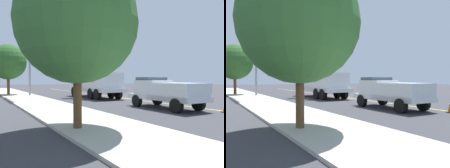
# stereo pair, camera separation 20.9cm
# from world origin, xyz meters

# --- Properties ---
(ground) EXTENTS (120.00, 120.00, 0.00)m
(ground) POSITION_xyz_m (0.00, 0.00, 0.00)
(ground) COLOR #38383D
(sidewalk_far_side) EXTENTS (60.11, 6.71, 0.12)m
(sidewalk_far_side) POSITION_xyz_m (-0.45, 8.57, 0.06)
(sidewalk_far_side) COLOR #B2ADA3
(sidewalk_far_side) RESTS_ON ground
(lane_centre_stripe) EXTENTS (49.94, 2.75, 0.01)m
(lane_centre_stripe) POSITION_xyz_m (0.00, 0.00, 0.00)
(lane_centre_stripe) COLOR yellow
(lane_centre_stripe) RESTS_ON ground
(utility_bucket_truck) EXTENTS (8.32, 2.93, 6.83)m
(utility_bucket_truck) POSITION_xyz_m (1.62, 2.26, 1.61)
(utility_bucket_truck) COLOR silver
(utility_bucket_truck) RESTS_ON ground
(service_pickup_truck) EXTENTS (5.70, 2.42, 2.06)m
(service_pickup_truck) POSITION_xyz_m (-8.96, 1.69, 1.12)
(service_pickup_truck) COLOR silver
(service_pickup_truck) RESTS_ON ground
(passing_minivan) EXTENTS (4.89, 2.15, 1.69)m
(passing_minivan) POSITION_xyz_m (10.25, -2.50, 0.97)
(passing_minivan) COLOR maroon
(passing_minivan) RESTS_ON ground
(traffic_cone_mid_front) EXTENTS (0.40, 0.40, 0.76)m
(traffic_cone_mid_front) POSITION_xyz_m (-3.60, 0.27, 0.37)
(traffic_cone_mid_front) COLOR black
(traffic_cone_mid_front) RESTS_ON ground
(traffic_cone_mid_rear) EXTENTS (0.40, 0.40, 0.71)m
(traffic_cone_mid_rear) POSITION_xyz_m (5.57, 0.29, 0.35)
(traffic_cone_mid_rear) COLOR black
(traffic_cone_mid_rear) RESTS_ON ground
(traffic_signal_mast) EXTENTS (5.84, 0.68, 8.75)m
(traffic_signal_mast) POSITION_xyz_m (4.81, 7.83, 6.01)
(traffic_signal_mast) COLOR gray
(traffic_signal_mast) RESTS_ON ground
(street_tree_left) EXTENTS (4.56, 4.56, 6.32)m
(street_tree_left) POSITION_xyz_m (-12.46, 9.00, 4.04)
(street_tree_left) COLOR brown
(street_tree_left) RESTS_ON ground
(street_tree_right) EXTENTS (4.17, 4.17, 6.03)m
(street_tree_right) POSITION_xyz_m (9.13, 9.92, 3.94)
(street_tree_right) COLOR brown
(street_tree_right) RESTS_ON ground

